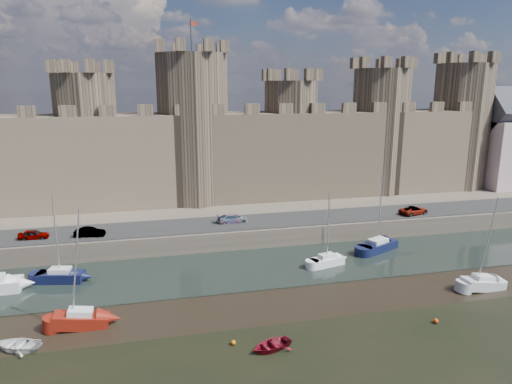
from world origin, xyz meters
TOP-DOWN VIEW (x-y plane):
  - water_channel at (0.00, 24.00)m, footprint 160.00×12.00m
  - quay at (0.00, 60.00)m, footprint 160.00×60.00m
  - road at (0.00, 34.00)m, footprint 160.00×7.00m
  - castle at (-0.64, 48.00)m, footprint 108.50×11.00m
  - car_0 at (-19.22, 33.00)m, footprint 3.57×1.58m
  - car_1 at (-12.66, 32.39)m, footprint 3.80×1.76m
  - car_2 at (5.63, 34.27)m, footprint 4.34×2.11m
  - car_3 at (31.95, 32.33)m, footprint 4.86×3.19m
  - sailboat_1 at (-15.02, 24.97)m, footprint 5.16×2.86m
  - sailboat_2 at (14.82, 22.73)m, footprint 4.40×2.56m
  - sailboat_3 at (23.05, 25.95)m, footprint 6.08×4.39m
  - sailboat_4 at (-11.51, 14.49)m, footprint 4.67×1.83m
  - sailboat_5 at (28.38, 13.17)m, footprint 4.63×1.93m
  - dinghy_4 at (3.93, 7.33)m, footprint 4.10×3.46m
  - dinghy_6 at (-16.07, 11.96)m, footprint 4.43×3.80m
  - buoy_1 at (1.06, 8.65)m, footprint 0.43×0.43m
  - buoy_3 at (19.43, 8.02)m, footprint 0.45×0.45m

SIDE VIEW (x-z plane):
  - water_channel at x=0.00m, z-range 0.00..0.08m
  - buoy_1 at x=1.06m, z-range 0.00..0.43m
  - buoy_3 at x=19.43m, z-range 0.00..0.45m
  - dinghy_4 at x=3.93m, z-range 0.00..0.72m
  - dinghy_6 at x=-16.07m, z-range 0.00..0.77m
  - sailboat_5 at x=28.38m, z-range -4.22..5.66m
  - sailboat_2 at x=14.82m, z-range -3.72..5.21m
  - sailboat_3 at x=23.05m, z-range -4.20..5.75m
  - sailboat_1 at x=-15.02m, z-range -4.10..5.66m
  - sailboat_4 at x=-11.51m, z-range -4.66..6.23m
  - quay at x=0.00m, z-range 0.00..2.50m
  - road at x=0.00m, z-range 2.50..2.60m
  - car_0 at x=-19.22m, z-range 2.50..3.69m
  - car_1 at x=-12.66m, z-range 2.50..3.71m
  - car_2 at x=5.63m, z-range 2.50..3.72m
  - car_3 at x=31.95m, z-range 2.50..3.74m
  - castle at x=-0.64m, z-range -2.83..26.17m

